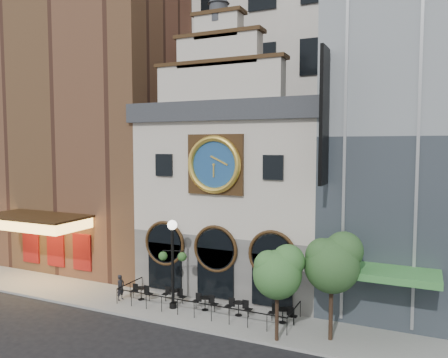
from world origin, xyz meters
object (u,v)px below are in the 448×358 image
bistro_1 (174,295)px  bistro_2 (205,302)px  lamppost (173,254)px  pedestrian (121,287)px  tree_left (333,261)px  tree_right (278,271)px  bistro_3 (239,307)px  bistro_4 (283,314)px  bistro_0 (141,292)px

bistro_1 → bistro_2: bearing=-7.0°
bistro_2 → lamppost: 3.37m
pedestrian → tree_left: (12.93, -0.14, 3.15)m
bistro_1 → bistro_2: 2.27m
lamppost → tree_right: 7.06m
bistro_2 → pedestrian: (-5.52, -0.67, 0.32)m
bistro_1 → tree_right: 8.20m
bistro_3 → bistro_4: same height
bistro_2 → tree_left: (7.41, -0.81, 3.47)m
bistro_0 → pedestrian: 1.30m
bistro_4 → pedestrian: (-10.13, -0.82, 0.32)m
bistro_0 → tree_right: (9.41, -1.88, 3.02)m
bistro_3 → bistro_4: bearing=1.5°
bistro_1 → bistro_3: bearing=-2.5°
bistro_4 → tree_right: bearing=-79.2°
bistro_0 → bistro_4: 9.01m
bistro_2 → bistro_4: (4.61, 0.15, 0.00)m
bistro_4 → lamppost: 7.08m
tree_right → tree_left: bearing=26.4°
tree_left → bistro_3: bearing=170.5°
bistro_0 → bistro_2: size_ratio=1.00×
bistro_0 → pedestrian: bearing=-153.7°
bistro_0 → bistro_4: size_ratio=1.00×
bistro_3 → pedestrian: bearing=-174.3°
bistro_2 → bistro_4: same height
bistro_1 → bistro_3: same height
bistro_3 → bistro_4: size_ratio=1.00×
bistro_0 → bistro_3: same height
bistro_4 → tree_left: bearing=-19.0°
bistro_3 → bistro_0: bearing=-178.3°
bistro_0 → bistro_1: (2.14, 0.39, 0.00)m
bistro_3 → lamppost: size_ratio=0.30×
bistro_2 → pedestrian: size_ratio=1.01×
lamppost → bistro_0: bearing=154.3°
bistro_0 → bistro_4: same height
tree_left → bistro_1: bearing=173.6°
bistro_2 → bistro_3: size_ratio=1.00×
bistro_1 → bistro_4: bearing=-1.0°
pedestrian → tree_right: (10.54, -1.32, 2.70)m
lamppost → bistro_4: bearing=-11.7°
bistro_2 → pedestrian: bearing=-173.1°
bistro_0 → bistro_2: 4.39m
bistro_1 → bistro_2: size_ratio=1.00×
lamppost → tree_left: tree_left is taller
bistro_0 → tree_right: 10.06m
bistro_1 → pedestrian: (-3.26, -0.94, 0.32)m
bistro_0 → bistro_3: bearing=1.7°
bistro_2 → lamppost: (-1.87, -0.48, 2.76)m
bistro_4 → pedestrian: bearing=-175.4°
bistro_4 → tree_left: tree_left is taller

